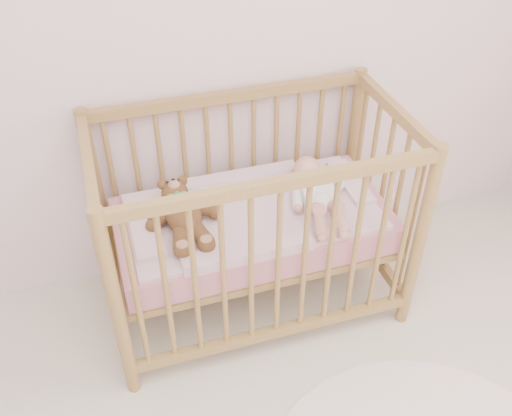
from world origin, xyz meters
name	(u,v)px	position (x,y,z in m)	size (l,w,h in m)	color
wall_back	(168,12)	(0.00, 2.00, 1.35)	(4.00, 0.02, 2.70)	silver
crib	(253,222)	(0.23, 1.60, 0.50)	(1.36, 0.76, 1.00)	#AF854A
mattress	(253,225)	(0.23, 1.60, 0.49)	(1.22, 0.62, 0.13)	#C77C88
blanket	(253,212)	(0.23, 1.60, 0.56)	(1.10, 0.58, 0.06)	#F0A5B8
baby	(316,189)	(0.52, 1.58, 0.64)	(0.27, 0.56, 0.14)	white
teddy_bear	(183,213)	(-0.08, 1.58, 0.65)	(0.34, 0.48, 0.13)	brown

